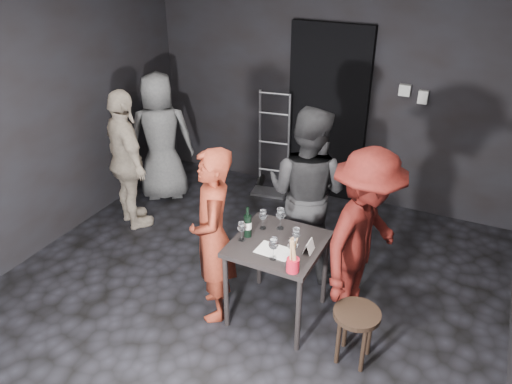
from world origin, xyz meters
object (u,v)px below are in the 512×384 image
at_px(tasting_table, 278,252).
at_px(breadstick_cup, 293,256).
at_px(hand_truck, 272,175).
at_px(man_maroon, 364,235).
at_px(bystander_cream, 127,158).
at_px(woman_black, 307,184).
at_px(server_red, 213,234).
at_px(stool, 356,321).
at_px(bystander_grey, 161,135).
at_px(wine_bottle, 248,225).

relative_size(tasting_table, breadstick_cup, 2.47).
bearing_deg(hand_truck, tasting_table, -73.79).
relative_size(man_maroon, bystander_cream, 1.00).
bearing_deg(woman_black, server_red, 68.85).
height_order(tasting_table, breadstick_cup, breadstick_cup).
relative_size(tasting_table, server_red, 0.47).
relative_size(server_red, man_maroon, 0.97).
distance_m(hand_truck, stool, 2.89).
xyz_separation_m(hand_truck, man_maroon, (1.61, -1.80, 0.59)).
xyz_separation_m(server_red, woman_black, (0.46, 0.95, 0.13)).
distance_m(woman_black, bystander_cream, 2.03).
bearing_deg(bystander_grey, breadstick_cup, 111.47).
height_order(bystander_cream, breadstick_cup, bystander_cream).
distance_m(server_red, bystander_cream, 1.79).
height_order(hand_truck, bystander_cream, bystander_cream).
height_order(stool, woman_black, woman_black).
xyz_separation_m(man_maroon, bystander_cream, (-2.70, 0.39, 0.00)).
height_order(bystander_cream, wine_bottle, bystander_cream).
bearing_deg(breadstick_cup, man_maroon, 57.62).
bearing_deg(bystander_cream, woman_black, -145.79).
distance_m(hand_truck, tasting_table, 2.35).
bearing_deg(tasting_table, stool, -16.09).
height_order(bystander_grey, breadstick_cup, bystander_grey).
xyz_separation_m(bystander_cream, bystander_grey, (-0.07, 0.72, -0.00)).
relative_size(tasting_table, stool, 1.60).
bearing_deg(server_red, breadstick_cup, 49.57).
relative_size(tasting_table, wine_bottle, 2.75).
relative_size(woman_black, bystander_grey, 1.13).
bearing_deg(bystander_cream, man_maroon, -156.25).
bearing_deg(server_red, woman_black, 122.54).
relative_size(stool, wine_bottle, 1.72).
relative_size(stool, server_red, 0.29).
bearing_deg(wine_bottle, server_red, -145.38).
distance_m(man_maroon, bystander_grey, 2.98).
bearing_deg(wine_bottle, man_maroon, 19.45).
bearing_deg(breadstick_cup, wine_bottle, 151.32).
bearing_deg(wine_bottle, woman_black, 74.14).
height_order(hand_truck, server_red, server_red).
height_order(hand_truck, tasting_table, hand_truck).
bearing_deg(bystander_grey, stool, 117.76).
xyz_separation_m(hand_truck, breadstick_cup, (1.24, -2.40, 0.66)).
bearing_deg(bystander_grey, man_maroon, 125.17).
bearing_deg(breadstick_cup, bystander_grey, 144.58).
bearing_deg(tasting_table, server_red, -159.26).
bearing_deg(stool, woman_black, 128.98).
distance_m(bystander_cream, wine_bottle, 1.94).
bearing_deg(man_maroon, bystander_grey, 80.40).
xyz_separation_m(tasting_table, breadstick_cup, (0.25, -0.31, 0.24)).
height_order(stool, bystander_grey, bystander_grey).
height_order(tasting_table, wine_bottle, wine_bottle).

